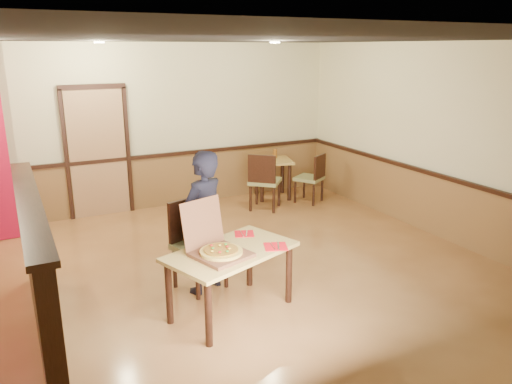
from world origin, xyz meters
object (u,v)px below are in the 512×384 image
side_chair_right (312,176)px  condiment (275,154)px  pizza_box (218,249)px  side_chair_left (264,179)px  diner_chair (195,240)px  side_table (273,169)px  diner (203,223)px  main_table (231,260)px

side_chair_right → condiment: side_chair_right is taller
pizza_box → side_chair_left: bearing=37.6°
diner_chair → side_table: bearing=29.0°
diner → pizza_box: size_ratio=2.33×
main_table → diner_chair: (-0.11, 0.76, -0.04)m
diner_chair → diner: bearing=-89.3°
side_chair_left → diner_chair: bearing=88.7°
diner_chair → pizza_box: size_ratio=1.47×
main_table → side_table: bearing=35.7°
side_chair_left → side_chair_right: (0.98, -0.00, -0.06)m
side_chair_left → side_chair_right: size_ratio=1.12×
diner → condiment: size_ratio=9.84×
diner_chair → side_chair_left: bearing=28.2°
diner_chair → condiment: size_ratio=6.19×
diner_chair → side_chair_right: bearing=17.0°
side_chair_left → condiment: 0.98m
diner → main_table: bearing=68.6°
main_table → condiment: 4.44m
main_table → side_chair_left: bearing=36.8°
pizza_box → side_chair_right: bearing=26.7°
main_table → pizza_box: 0.25m
side_chair_right → pizza_box: size_ratio=1.26×
side_chair_left → side_table: side_chair_left is taller
diner_chair → side_chair_left: 2.97m
side_table → diner: 3.84m
diner_chair → pizza_box: bearing=-112.4°
side_chair_right → pizza_box: bearing=12.2°
side_chair_left → side_chair_right: bearing=-138.1°
main_table → side_chair_left: 3.50m
diner_chair → condiment: diner_chair is taller
main_table → side_chair_left: (1.92, 2.92, -0.06)m
pizza_box → main_table: bearing=1.2°
main_table → side_chair_right: side_chair_right is taller
side_chair_right → condiment: bearing=-94.4°
side_chair_left → pizza_box: size_ratio=1.41×
condiment → side_chair_left: bearing=-130.6°
diner_chair → side_chair_left: size_ratio=1.04×
diner → condiment: bearing=-157.8°
diner_chair → side_table: size_ratio=1.26×
diner_chair → side_table: diner_chair is taller
side_table → side_chair_right: bearing=-51.3°
diner_chair → pizza_box: pizza_box is taller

